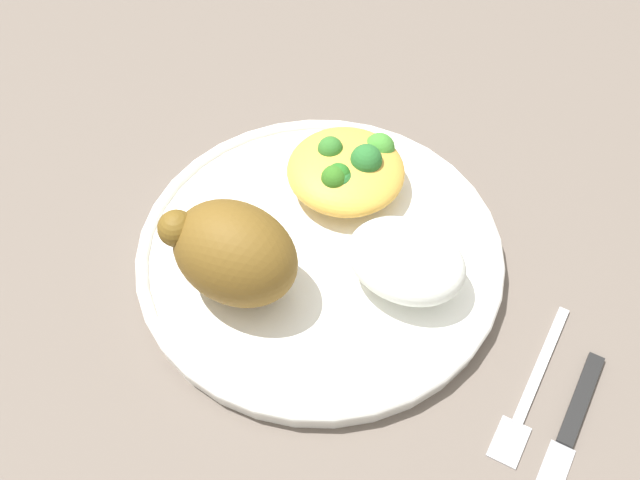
# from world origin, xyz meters

# --- Properties ---
(ground_plane) EXTENTS (2.00, 2.00, 0.00)m
(ground_plane) POSITION_xyz_m (0.00, 0.00, 0.00)
(ground_plane) COLOR #675C52
(plate) EXTENTS (0.30, 0.30, 0.02)m
(plate) POSITION_xyz_m (0.00, 0.00, 0.01)
(plate) COLOR white
(plate) RESTS_ON ground_plane
(roasted_chicken) EXTENTS (0.11, 0.08, 0.08)m
(roasted_chicken) POSITION_xyz_m (0.04, 0.06, 0.06)
(roasted_chicken) COLOR brown
(roasted_chicken) RESTS_ON plate
(rice_pile) EXTENTS (0.09, 0.07, 0.05)m
(rice_pile) POSITION_xyz_m (-0.07, -0.01, 0.04)
(rice_pile) COLOR white
(rice_pile) RESTS_ON plate
(mac_cheese_with_broccoli) EXTENTS (0.10, 0.10, 0.04)m
(mac_cheese_with_broccoli) POSITION_xyz_m (0.01, -0.07, 0.04)
(mac_cheese_with_broccoli) COLOR gold
(mac_cheese_with_broccoli) RESTS_ON plate
(fork) EXTENTS (0.02, 0.14, 0.01)m
(fork) POSITION_xyz_m (-0.19, 0.03, 0.00)
(fork) COLOR silver
(fork) RESTS_ON ground_plane
(knife) EXTENTS (0.02, 0.19, 0.01)m
(knife) POSITION_xyz_m (-0.23, 0.05, 0.00)
(knife) COLOR black
(knife) RESTS_ON ground_plane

